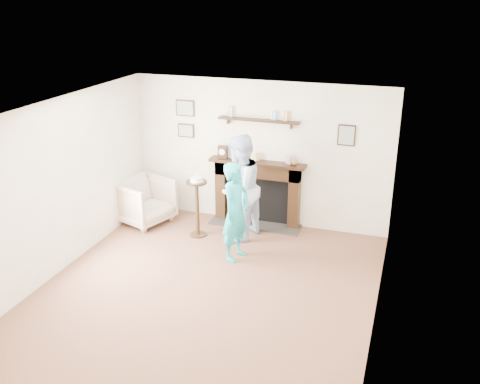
% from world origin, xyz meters
% --- Properties ---
extents(ground, '(5.00, 5.00, 0.00)m').
position_xyz_m(ground, '(0.00, 0.00, 0.00)').
color(ground, brown).
rests_on(ground, ground).
extents(room_shell, '(4.54, 5.02, 2.52)m').
position_xyz_m(room_shell, '(-0.00, 0.69, 1.62)').
color(room_shell, beige).
rests_on(room_shell, ground).
extents(armchair, '(1.10, 1.09, 0.79)m').
position_xyz_m(armchair, '(-1.90, 1.81, 0.00)').
color(armchair, '#BCB18B').
rests_on(armchair, ground).
extents(man, '(0.84, 0.98, 1.77)m').
position_xyz_m(man, '(-0.10, 1.72, 0.00)').
color(man, '#CAE5FD').
rests_on(man, ground).
extents(woman, '(0.48, 0.62, 1.53)m').
position_xyz_m(woman, '(0.07, 1.04, 0.00)').
color(woman, teal).
rests_on(woman, ground).
extents(pedestal_table, '(0.34, 0.34, 1.10)m').
position_xyz_m(pedestal_table, '(-0.80, 1.60, 0.68)').
color(pedestal_table, black).
rests_on(pedestal_table, ground).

